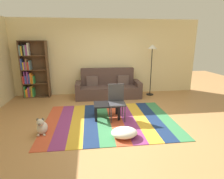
# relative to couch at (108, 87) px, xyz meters

# --- Properties ---
(ground_plane) EXTENTS (14.00, 14.00, 0.00)m
(ground_plane) POSITION_rel_couch_xyz_m (0.02, -2.02, -0.34)
(ground_plane) COLOR #B27F4C
(back_wall) EXTENTS (6.80, 0.10, 2.70)m
(back_wall) POSITION_rel_couch_xyz_m (0.02, 0.53, 1.01)
(back_wall) COLOR beige
(back_wall) RESTS_ON ground_plane
(rug) EXTENTS (3.20, 2.38, 0.01)m
(rug) POSITION_rel_couch_xyz_m (-0.17, -2.05, -0.33)
(rug) COLOR #C64C2D
(rug) RESTS_ON ground_plane
(couch) EXTENTS (2.26, 0.80, 1.00)m
(couch) POSITION_rel_couch_xyz_m (0.00, 0.00, 0.00)
(couch) COLOR #4C3833
(couch) RESTS_ON ground_plane
(bookshelf) EXTENTS (0.90, 0.28, 1.96)m
(bookshelf) POSITION_rel_couch_xyz_m (-2.62, 0.28, 0.61)
(bookshelf) COLOR brown
(bookshelf) RESTS_ON ground_plane
(coffee_table) EXTENTS (0.65, 0.48, 0.38)m
(coffee_table) POSITION_rel_couch_xyz_m (-0.23, -1.86, -0.02)
(coffee_table) COLOR black
(coffee_table) RESTS_ON rug
(pouf) EXTENTS (0.55, 0.44, 0.20)m
(pouf) POSITION_rel_couch_xyz_m (0.04, -2.90, -0.23)
(pouf) COLOR white
(pouf) RESTS_ON rug
(dog) EXTENTS (0.22, 0.35, 0.40)m
(dog) POSITION_rel_couch_xyz_m (-1.69, -2.54, -0.18)
(dog) COLOR beige
(dog) RESTS_ON ground_plane
(standing_lamp) EXTENTS (0.32, 0.32, 1.82)m
(standing_lamp) POSITION_rel_couch_xyz_m (1.57, 0.04, 1.18)
(standing_lamp) COLOR black
(standing_lamp) RESTS_ON ground_plane
(tv_remote) EXTENTS (0.09, 0.16, 0.02)m
(tv_remote) POSITION_rel_couch_xyz_m (-0.14, -1.79, 0.06)
(tv_remote) COLOR black
(tv_remote) RESTS_ON coffee_table
(folding_chair) EXTENTS (0.40, 0.40, 0.90)m
(folding_chair) POSITION_rel_couch_xyz_m (0.02, -1.94, 0.20)
(folding_chair) COLOR #38383D
(folding_chair) RESTS_ON ground_plane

